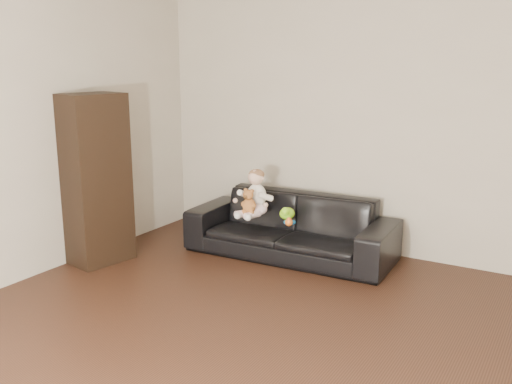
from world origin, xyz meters
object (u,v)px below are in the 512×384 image
Objects in this scene: toy_green at (287,214)px; toy_blue_disc at (290,222)px; cabinet at (96,179)px; teddy_bear at (249,202)px; sofa at (290,226)px; baby at (255,195)px; toy_rattle at (289,222)px.

toy_blue_disc is (0.07, -0.09, -0.05)m from toy_green.
cabinet reaches higher than toy_green.
cabinet is 1.37m from teddy_bear.
toy_blue_disc is at bearing 40.09° from cabinet.
sofa is 4.37× the size of baby.
toy_rattle is at bearing -66.23° from toy_blue_disc.
baby is 0.35m from toy_green.
sofa is at bearing 114.50° from toy_blue_disc.
toy_rattle is (0.11, -0.18, -0.02)m from toy_green.
toy_blue_disc is (0.08, -0.17, 0.10)m from sofa.
cabinet is 13.92× the size of toy_blue_disc.
teddy_bear is at bearing -153.29° from toy_green.
cabinet is 1.73m from toy_green.
sofa is at bearing 46.15° from cabinet.
baby is (1.10, 0.90, -0.19)m from cabinet.
sofa is 1.80m from cabinet.
toy_green is 0.21m from toy_rattle.
toy_rattle is 0.63× the size of toy_blue_disc.
toy_blue_disc is (-0.04, 0.09, -0.03)m from toy_rattle.
cabinet is 1.43m from baby.
toy_rattle is at bearing -1.07° from baby.
baby is at bearing -164.16° from sofa.
cabinet is 1.74m from toy_rattle.
teddy_bear is (-0.31, -0.24, 0.25)m from sofa.
toy_rattle is at bearing -68.05° from sofa.
toy_blue_disc is at bearing 113.77° from toy_rattle.
teddy_bear is 2.13× the size of toy_blue_disc.
baby reaches higher than toy_green.
cabinet is at bearing -154.20° from toy_rattle.
sofa reaches higher than toy_blue_disc.
sofa is 0.21m from toy_blue_disc.
teddy_bear is 3.36× the size of toy_rattle.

